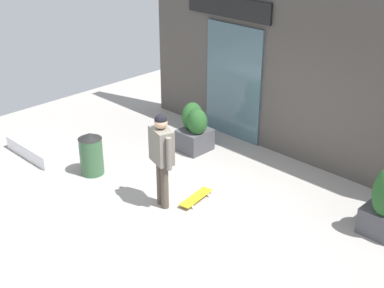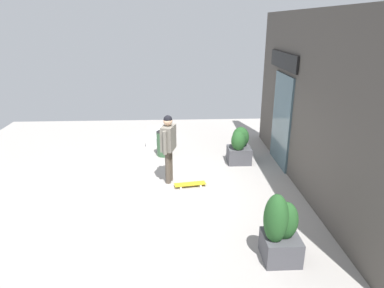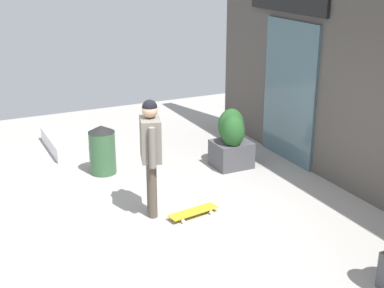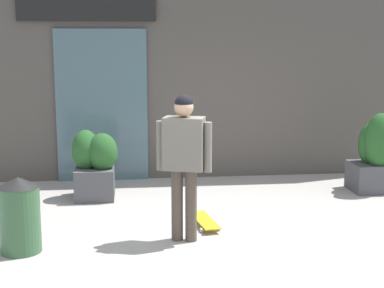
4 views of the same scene
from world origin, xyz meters
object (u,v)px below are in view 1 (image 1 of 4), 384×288
object	(u,v)px
skateboarder	(162,151)
trash_bin	(91,153)
skateboard	(196,198)
planter_box_left	(194,128)

from	to	relation	value
skateboarder	trash_bin	bearing A→B (deg)	112.19
skateboard	planter_box_left	bearing A→B (deg)	35.92
trash_bin	skateboard	bearing A→B (deg)	17.59
skateboard	planter_box_left	distance (m)	2.03
skateboarder	skateboard	size ratio (longest dim) A/B	2.18
planter_box_left	skateboarder	bearing A→B (deg)	-59.62
skateboarder	skateboard	bearing A→B (deg)	-14.41
skateboarder	planter_box_left	world-z (taller)	skateboarder
skateboard	trash_bin	xyz separation A→B (m)	(-2.07, -0.66, 0.35)
skateboarder	trash_bin	world-z (taller)	skateboarder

